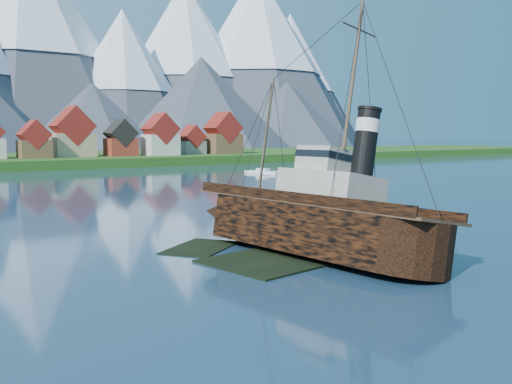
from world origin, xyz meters
TOP-DOWN VIEW (x-y plane):
  - ground at (0.00, 0.00)m, footprint 1400.00×1400.00m
  - shoal at (1.78, 2.15)m, footprint 31.71×21.24m
  - seawall at (0.00, 132.00)m, footprint 600.00×2.50m
  - tugboat_wreck at (-2.30, -0.62)m, footprint 7.04×30.33m
  - sailboat_d at (62.27, 74.51)m, footprint 7.32×9.11m
  - sailboat_e at (55.27, 84.61)m, footprint 5.65×10.87m

SIDE VIEW (x-z plane):
  - shoal at x=1.78m, z-range -0.92..0.22m
  - ground at x=0.00m, z-range 0.00..0.00m
  - seawall at x=0.00m, z-range -1.00..1.00m
  - sailboat_e at x=55.27m, z-range -5.86..6.39m
  - sailboat_d at x=62.27m, z-range -6.15..6.74m
  - tugboat_wreck at x=-2.30m, z-range -9.00..15.04m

